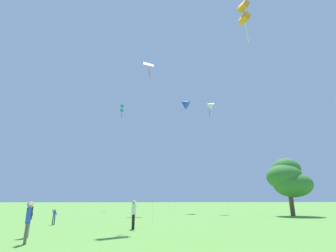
{
  "coord_description": "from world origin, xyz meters",
  "views": [
    {
      "loc": [
        1.9,
        -5.06,
        1.79
      ],
      "look_at": [
        6.08,
        28.39,
        11.75
      ],
      "focal_mm": 26.77,
      "sensor_mm": 36.0,
      "label": 1
    }
  ],
  "objects_px": {
    "person_in_blue_jacket": "(134,212)",
    "person_child_small": "(54,215)",
    "kite_orange_box": "(244,13)",
    "kite_blue_delta": "(184,103)",
    "kite_white_distant": "(210,105)",
    "kite_teal_box": "(122,109)",
    "kite_purple_streamer": "(148,70)",
    "tree_right_cluster": "(288,178)",
    "person_foreground_watcher": "(28,219)",
    "person_far_back": "(29,216)"
  },
  "relations": [
    {
      "from": "kite_purple_streamer",
      "to": "tree_right_cluster",
      "type": "height_order",
      "value": "kite_purple_streamer"
    },
    {
      "from": "person_child_small",
      "to": "kite_blue_delta",
      "type": "bearing_deg",
      "value": 54.62
    },
    {
      "from": "kite_purple_streamer",
      "to": "person_in_blue_jacket",
      "type": "distance_m",
      "value": 29.02
    },
    {
      "from": "kite_white_distant",
      "to": "kite_orange_box",
      "type": "relative_size",
      "value": 1.17
    },
    {
      "from": "kite_orange_box",
      "to": "person_foreground_watcher",
      "type": "height_order",
      "value": "kite_orange_box"
    },
    {
      "from": "person_in_blue_jacket",
      "to": "kite_blue_delta",
      "type": "bearing_deg",
      "value": 70.93
    },
    {
      "from": "kite_orange_box",
      "to": "person_child_small",
      "type": "relative_size",
      "value": 12.93
    },
    {
      "from": "kite_white_distant",
      "to": "kite_purple_streamer",
      "type": "relative_size",
      "value": 0.73
    },
    {
      "from": "kite_teal_box",
      "to": "person_child_small",
      "type": "bearing_deg",
      "value": -95.43
    },
    {
      "from": "kite_purple_streamer",
      "to": "person_foreground_watcher",
      "type": "xyz_separation_m",
      "value": [
        -5.89,
        -24.83,
        -21.3
      ]
    },
    {
      "from": "person_in_blue_jacket",
      "to": "person_child_small",
      "type": "xyz_separation_m",
      "value": [
        -5.89,
        3.58,
        -0.37
      ]
    },
    {
      "from": "kite_white_distant",
      "to": "person_foreground_watcher",
      "type": "relative_size",
      "value": 10.57
    },
    {
      "from": "person_far_back",
      "to": "tree_right_cluster",
      "type": "height_order",
      "value": "tree_right_cluster"
    },
    {
      "from": "kite_teal_box",
      "to": "person_in_blue_jacket",
      "type": "relative_size",
      "value": 11.53
    },
    {
      "from": "person_in_blue_jacket",
      "to": "tree_right_cluster",
      "type": "height_order",
      "value": "tree_right_cluster"
    },
    {
      "from": "person_in_blue_jacket",
      "to": "person_child_small",
      "type": "distance_m",
      "value": 6.9
    },
    {
      "from": "kite_blue_delta",
      "to": "person_foreground_watcher",
      "type": "distance_m",
      "value": 35.23
    },
    {
      "from": "kite_blue_delta",
      "to": "person_in_blue_jacket",
      "type": "xyz_separation_m",
      "value": [
        -8.0,
        -23.13,
        -16.95
      ]
    },
    {
      "from": "kite_white_distant",
      "to": "kite_purple_streamer",
      "type": "height_order",
      "value": "kite_purple_streamer"
    },
    {
      "from": "kite_blue_delta",
      "to": "kite_purple_streamer",
      "type": "distance_m",
      "value": 8.52
    },
    {
      "from": "kite_white_distant",
      "to": "person_in_blue_jacket",
      "type": "distance_m",
      "value": 27.87
    },
    {
      "from": "kite_purple_streamer",
      "to": "person_child_small",
      "type": "height_order",
      "value": "kite_purple_streamer"
    },
    {
      "from": "kite_orange_box",
      "to": "person_child_small",
      "type": "xyz_separation_m",
      "value": [
        -12.86,
        7.39,
        -13.2
      ]
    },
    {
      "from": "kite_white_distant",
      "to": "kite_orange_box",
      "type": "xyz_separation_m",
      "value": [
        -4.63,
        -23.8,
        -2.74
      ]
    },
    {
      "from": "person_far_back",
      "to": "person_child_small",
      "type": "relative_size",
      "value": 1.49
    },
    {
      "from": "kite_orange_box",
      "to": "tree_right_cluster",
      "type": "relative_size",
      "value": 2.22
    },
    {
      "from": "person_in_blue_jacket",
      "to": "kite_teal_box",
      "type": "bearing_deg",
      "value": 95.99
    },
    {
      "from": "kite_blue_delta",
      "to": "person_child_small",
      "type": "distance_m",
      "value": 29.59
    },
    {
      "from": "kite_orange_box",
      "to": "kite_purple_streamer",
      "type": "distance_m",
      "value": 25.6
    },
    {
      "from": "kite_purple_streamer",
      "to": "kite_teal_box",
      "type": "bearing_deg",
      "value": 112.47
    },
    {
      "from": "person_far_back",
      "to": "person_child_small",
      "type": "distance_m",
      "value": 6.76
    },
    {
      "from": "kite_white_distant",
      "to": "kite_orange_box",
      "type": "distance_m",
      "value": 24.4
    },
    {
      "from": "tree_right_cluster",
      "to": "person_in_blue_jacket",
      "type": "bearing_deg",
      "value": -148.31
    },
    {
      "from": "kite_teal_box",
      "to": "kite_orange_box",
      "type": "distance_m",
      "value": 36.85
    },
    {
      "from": "kite_teal_box",
      "to": "kite_purple_streamer",
      "type": "bearing_deg",
      "value": -67.53
    },
    {
      "from": "kite_teal_box",
      "to": "person_far_back",
      "type": "height_order",
      "value": "kite_teal_box"
    },
    {
      "from": "kite_blue_delta",
      "to": "person_foreground_watcher",
      "type": "height_order",
      "value": "kite_blue_delta"
    },
    {
      "from": "kite_purple_streamer",
      "to": "tree_right_cluster",
      "type": "distance_m",
      "value": 25.99
    },
    {
      "from": "person_foreground_watcher",
      "to": "person_in_blue_jacket",
      "type": "bearing_deg",
      "value": 49.01
    },
    {
      "from": "kite_blue_delta",
      "to": "person_far_back",
      "type": "bearing_deg",
      "value": -116.59
    },
    {
      "from": "kite_teal_box",
      "to": "person_in_blue_jacket",
      "type": "distance_m",
      "value": 36.31
    },
    {
      "from": "kite_white_distant",
      "to": "tree_right_cluster",
      "type": "bearing_deg",
      "value": -54.01
    },
    {
      "from": "kite_orange_box",
      "to": "kite_blue_delta",
      "type": "height_order",
      "value": "kite_blue_delta"
    },
    {
      "from": "kite_orange_box",
      "to": "person_child_small",
      "type": "bearing_deg",
      "value": 150.1
    },
    {
      "from": "kite_white_distant",
      "to": "kite_teal_box",
      "type": "bearing_deg",
      "value": 143.08
    },
    {
      "from": "kite_blue_delta",
      "to": "kite_purple_streamer",
      "type": "bearing_deg",
      "value": -152.54
    },
    {
      "from": "kite_orange_box",
      "to": "kite_blue_delta",
      "type": "bearing_deg",
      "value": 87.81
    },
    {
      "from": "kite_orange_box",
      "to": "tree_right_cluster",
      "type": "distance_m",
      "value": 20.96
    },
    {
      "from": "person_foreground_watcher",
      "to": "kite_teal_box",
      "type": "bearing_deg",
      "value": 88.17
    },
    {
      "from": "kite_white_distant",
      "to": "person_child_small",
      "type": "xyz_separation_m",
      "value": [
        -17.49,
        -16.41,
        -15.94
      ]
    }
  ]
}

